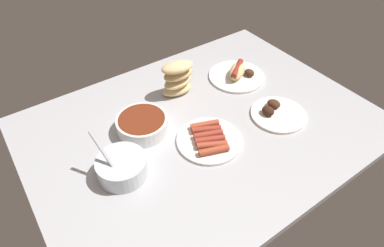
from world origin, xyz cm
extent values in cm
cube|color=#B2B2B7|center=(0.00, 0.00, -1.50)|extent=(120.00, 90.00, 3.00)
cylinder|color=silver|center=(33.40, 3.78, 3.20)|extent=(15.33, 15.33, 6.41)
cylinder|color=beige|center=(33.40, 3.78, 4.49)|extent=(13.49, 13.49, 2.88)
cube|color=#B7B7BC|center=(36.85, 1.86, 9.29)|extent=(3.42, 11.13, 12.47)
ellipsoid|color=#E5C689|center=(-2.38, -20.73, 1.80)|extent=(13.01, 8.43, 3.60)
ellipsoid|color=#E5C689|center=(-2.70, -20.53, 5.40)|extent=(13.30, 9.02, 3.60)
ellipsoid|color=#DBB77A|center=(-2.86, -20.20, 9.00)|extent=(12.45, 7.39, 3.60)
ellipsoid|color=#E5C689|center=(-2.19, -19.77, 12.60)|extent=(13.37, 9.18, 3.60)
cylinder|color=white|center=(19.15, -9.66, 2.70)|extent=(17.79, 17.79, 5.40)
cylinder|color=maroon|center=(19.15, -9.66, 5.00)|extent=(16.01, 16.01, 1.00)
cylinder|color=white|center=(-25.21, 12.01, 0.50)|extent=(20.10, 20.10, 1.00)
ellipsoid|color=#472819|center=(-26.49, 8.12, 2.37)|extent=(5.38, 6.00, 2.73)
ellipsoid|color=#381E14|center=(-21.78, 9.87, 2.53)|extent=(4.06, 4.99, 3.06)
cylinder|color=white|center=(3.48, 7.88, 0.50)|extent=(22.02, 22.02, 1.00)
cylinder|color=#AD472D|center=(1.11, 2.22, 2.12)|extent=(10.13, 5.61, 2.23)
cylinder|color=#9E3828|center=(2.06, 4.48, 2.12)|extent=(9.92, 6.50, 2.23)
cylinder|color=#9E3828|center=(3.01, 6.75, 2.12)|extent=(10.08, 5.88, 2.23)
cylinder|color=#9E3828|center=(3.96, 9.01, 2.12)|extent=(10.01, 6.19, 2.23)
cylinder|color=#AD472D|center=(4.91, 11.27, 2.12)|extent=(9.90, 6.57, 2.23)
cylinder|color=#AD472D|center=(5.86, 13.54, 2.12)|extent=(10.15, 5.48, 2.23)
cylinder|color=white|center=(-28.47, -15.15, 0.50)|extent=(23.16, 23.16, 1.00)
ellipsoid|color=#DBB77A|center=(-28.47, -15.15, 3.20)|extent=(13.78, 12.17, 4.40)
cylinder|color=maroon|center=(-28.47, -15.15, 4.41)|extent=(11.19, 8.87, 2.40)
ellipsoid|color=#472819|center=(-32.68, -12.09, 2.40)|extent=(4.07, 4.77, 2.80)
camera|label=1|loc=(52.24, 67.36, 80.41)|focal=30.68mm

